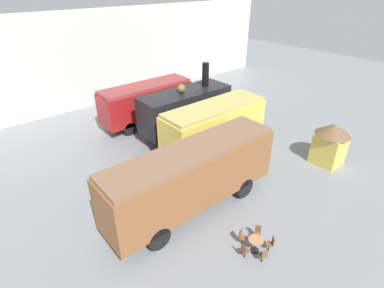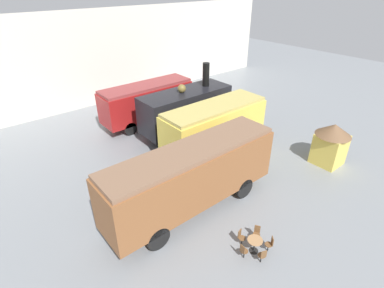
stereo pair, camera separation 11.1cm
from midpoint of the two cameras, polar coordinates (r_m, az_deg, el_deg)
ground_plane at (r=20.74m, az=2.66°, el=-4.47°), size 80.00×80.00×0.00m
backdrop_wall at (r=31.57m, az=-17.60°, el=15.20°), size 44.00×0.15×9.00m
streamlined_locomotive at (r=26.94m, az=-7.39°, el=8.57°), size 9.96×2.52×3.52m
steam_locomotive at (r=24.05m, az=-1.35°, el=6.83°), size 7.57×2.62×5.60m
passenger_coach_vintage at (r=21.36m, az=4.09°, el=3.72°), size 7.92×2.65×3.80m
passenger_coach_wooden at (r=15.95m, az=-0.07°, el=-5.84°), size 10.14×2.50×3.94m
cafe_table_near at (r=15.19m, az=11.82°, el=-17.90°), size 0.73×0.73×0.73m
cafe_chair_0 at (r=15.37m, az=14.63°, el=-17.78°), size 0.41×0.40×0.87m
cafe_chair_1 at (r=15.73m, az=12.17°, el=-16.06°), size 0.40×0.39×0.87m
cafe_chair_2 at (r=15.40m, az=9.23°, el=-16.92°), size 0.36×0.38×0.87m
cafe_chair_3 at (r=14.82m, az=9.73°, el=-19.34°), size 0.36×0.36×0.87m
cafe_chair_4 at (r=14.81m, az=13.24°, el=-19.90°), size 0.38×0.39×0.87m
visitor_person at (r=21.38m, az=10.76°, el=-1.17°), size 0.34×0.34×1.59m
ticket_kiosk at (r=22.49m, az=24.78°, el=0.43°), size 2.34×2.34×3.00m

